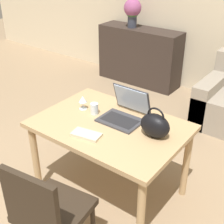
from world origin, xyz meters
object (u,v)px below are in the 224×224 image
Objects in this scene: drinking_glass at (94,109)px; handbag at (155,125)px; chair at (47,211)px; flower_vase at (133,10)px; laptop at (126,111)px; wine_glass at (83,100)px.

handbag is (0.60, 0.00, 0.05)m from drinking_glass.
chair is at bearing -107.47° from handbag.
chair is 2.08× the size of flower_vase.
laptop is at bearing 22.87° from drinking_glass.
handbag is at bearing 0.44° from drinking_glass.
flower_vase reaches higher than handbag.
chair reaches higher than wine_glass.
handbag is (0.74, -0.00, 0.01)m from wine_glass.
drinking_glass is 0.60m from handbag.
handbag is (0.28, 0.89, 0.33)m from chair.
laptop is at bearing -57.48° from flower_vase.
flower_vase is at bearing 122.52° from laptop.
handbag is 2.84m from flower_vase.
drinking_glass is (-0.26, -0.11, -0.02)m from laptop.
chair is 6.84× the size of wine_glass.
drinking_glass is 0.77× the size of wine_glass.
drinking_glass is 0.14m from wine_glass.
flower_vase is (-1.37, 2.15, 0.34)m from laptop.
flower_vase is (-1.71, 2.25, 0.31)m from handbag.
flower_vase is (-1.11, 2.26, 0.36)m from drinking_glass.
wine_glass is at bearing 177.32° from drinking_glass.
wine_glass is at bearing 109.39° from chair.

